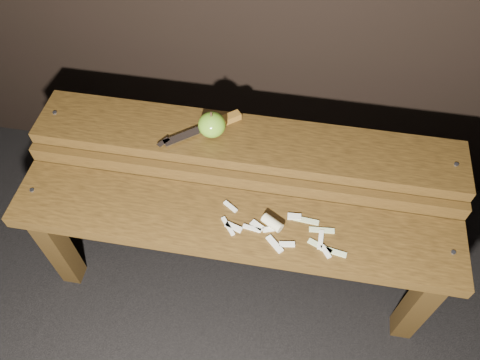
% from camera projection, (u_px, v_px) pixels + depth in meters
% --- Properties ---
extents(ground, '(60.00, 60.00, 0.00)m').
position_uv_depth(ground, '(237.00, 272.00, 1.59)').
color(ground, black).
extents(bench_front_tier, '(1.20, 0.20, 0.42)m').
position_uv_depth(bench_front_tier, '(232.00, 236.00, 1.27)').
color(bench_front_tier, '#301F0C').
rests_on(bench_front_tier, ground).
extents(bench_rear_tier, '(1.20, 0.21, 0.50)m').
position_uv_depth(bench_rear_tier, '(246.00, 158.00, 1.35)').
color(bench_rear_tier, '#301F0C').
rests_on(bench_rear_tier, ground).
extents(apple, '(0.08, 0.08, 0.08)m').
position_uv_depth(apple, '(212.00, 125.00, 1.27)').
color(apple, '#60941E').
rests_on(apple, bench_rear_tier).
extents(knife, '(0.21, 0.17, 0.02)m').
position_uv_depth(knife, '(213.00, 125.00, 1.30)').
color(knife, brown).
rests_on(knife, bench_rear_tier).
extents(apple_scraps, '(0.33, 0.13, 0.03)m').
position_uv_depth(apple_scraps, '(279.00, 228.00, 1.20)').
color(apple_scraps, beige).
rests_on(apple_scraps, bench_front_tier).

